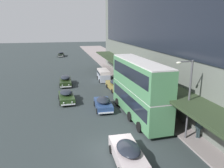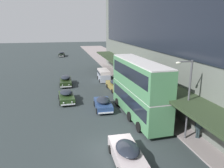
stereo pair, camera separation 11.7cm
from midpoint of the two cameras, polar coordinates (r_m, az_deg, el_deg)
ground at (r=18.51m, az=0.40°, el=-16.30°), size 240.00×240.00×0.00m
transit_bus_kerbside_front at (r=23.14m, az=7.04°, el=-0.88°), size 2.91×10.94×6.18m
sedan_lead_mid at (r=33.41m, az=0.95°, el=-0.27°), size 2.08×4.95×1.65m
sedan_trailing_near at (r=25.82m, az=-2.22°, el=-5.10°), size 2.05×4.29×1.50m
sedan_far_back at (r=16.45m, az=4.08°, el=-17.60°), size 2.08×4.85×1.53m
sedan_second_mid at (r=72.65m, az=-12.98°, el=7.64°), size 2.12×5.03×1.52m
sedan_second_near at (r=37.10m, az=-11.92°, el=0.91°), size 2.03×4.94×1.59m
sedan_oncoming_front at (r=28.98m, az=-11.71°, el=-3.12°), size 2.09×4.47×1.54m
vw_van at (r=39.35m, az=-2.15°, el=2.50°), size 2.01×4.60×1.96m
pedestrian_at_kerb at (r=20.54m, az=21.81°, el=-10.40°), size 0.49×0.44×1.86m
street_lamp at (r=19.01m, az=19.21°, el=-2.63°), size 1.50×0.28×6.84m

